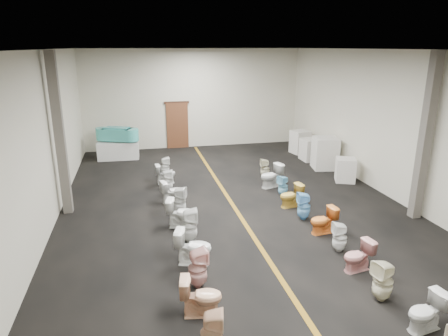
{
  "coord_description": "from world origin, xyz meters",
  "views": [
    {
      "loc": [
        -2.72,
        -10.38,
        4.58
      ],
      "look_at": [
        -0.15,
        1.0,
        1.01
      ],
      "focal_mm": 32.0,
      "sensor_mm": 36.0,
      "label": 1
    }
  ],
  "objects": [
    {
      "name": "floor",
      "position": [
        0.0,
        0.0,
        0.0
      ],
      "size": [
        16.0,
        16.0,
        0.0
      ],
      "primitive_type": "plane",
      "color": "black",
      "rests_on": "ground"
    },
    {
      "name": "ceiling",
      "position": [
        0.0,
        0.0,
        4.5
      ],
      "size": [
        16.0,
        16.0,
        0.0
      ],
      "primitive_type": "plane",
      "rotation": [
        3.14,
        0.0,
        0.0
      ],
      "color": "black",
      "rests_on": "ground"
    },
    {
      "name": "wall_back",
      "position": [
        0.0,
        8.0,
        2.25
      ],
      "size": [
        10.0,
        0.0,
        10.0
      ],
      "primitive_type": "plane",
      "rotation": [
        1.57,
        0.0,
        0.0
      ],
      "color": "beige",
      "rests_on": "ground"
    },
    {
      "name": "wall_left",
      "position": [
        -5.0,
        0.0,
        2.25
      ],
      "size": [
        0.0,
        16.0,
        16.0
      ],
      "primitive_type": "plane",
      "rotation": [
        1.57,
        0.0,
        1.57
      ],
      "color": "beige",
      "rests_on": "ground"
    },
    {
      "name": "wall_right",
      "position": [
        5.0,
        0.0,
        2.25
      ],
      "size": [
        0.0,
        16.0,
        16.0
      ],
      "primitive_type": "plane",
      "rotation": [
        1.57,
        0.0,
        -1.57
      ],
      "color": "beige",
      "rests_on": "ground"
    },
    {
      "name": "aisle_stripe",
      "position": [
        0.0,
        0.0,
        0.0
      ],
      "size": [
        0.12,
        15.6,
        0.01
      ],
      "primitive_type": "cube",
      "color": "brown",
      "rests_on": "floor"
    },
    {
      "name": "back_door",
      "position": [
        -0.8,
        7.94,
        1.05
      ],
      "size": [
        1.0,
        0.1,
        2.1
      ],
      "primitive_type": "cube",
      "color": "#562D19",
      "rests_on": "floor"
    },
    {
      "name": "door_frame",
      "position": [
        -0.8,
        7.95,
        2.12
      ],
      "size": [
        1.15,
        0.08,
        0.1
      ],
      "primitive_type": "cube",
      "color": "#331C11",
      "rests_on": "back_door"
    },
    {
      "name": "column_left",
      "position": [
        -4.75,
        1.0,
        2.25
      ],
      "size": [
        0.25,
        0.25,
        4.5
      ],
      "primitive_type": "cube",
      "color": "#59544C",
      "rests_on": "floor"
    },
    {
      "name": "column_right",
      "position": [
        4.75,
        -1.5,
        2.25
      ],
      "size": [
        0.25,
        0.25,
        4.5
      ],
      "primitive_type": "cube",
      "color": "#59544C",
      "rests_on": "floor"
    },
    {
      "name": "display_table",
      "position": [
        -3.48,
        6.59,
        0.37
      ],
      "size": [
        1.71,
        0.9,
        0.75
      ],
      "primitive_type": "cube",
      "rotation": [
        0.0,
        0.0,
        -0.04
      ],
      "color": "silver",
      "rests_on": "floor"
    },
    {
      "name": "bathtub",
      "position": [
        -3.48,
        6.59,
        1.07
      ],
      "size": [
        1.76,
        1.14,
        0.55
      ],
      "rotation": [
        0.0,
        0.0,
        -0.41
      ],
      "color": "teal",
      "rests_on": "display_table"
    },
    {
      "name": "appliance_crate_a",
      "position": [
        4.4,
        1.73,
        0.42
      ],
      "size": [
        0.84,
        0.84,
        0.83
      ],
      "primitive_type": "cube",
      "rotation": [
        0.0,
        0.0,
        -0.39
      ],
      "color": "silver",
      "rests_on": "floor"
    },
    {
      "name": "appliance_crate_b",
      "position": [
        4.4,
        3.34,
        0.61
      ],
      "size": [
        1.04,
        1.04,
        1.23
      ],
      "primitive_type": "cube",
      "rotation": [
        0.0,
        0.0,
        -0.18
      ],
      "color": "silver",
      "rests_on": "floor"
    },
    {
      "name": "appliance_crate_c",
      "position": [
        4.4,
        4.56,
        0.45
      ],
      "size": [
        0.82,
        0.82,
        0.9
      ],
      "primitive_type": "cube",
      "rotation": [
        0.0,
        0.0,
        0.04
      ],
      "color": "beige",
      "rests_on": "floor"
    },
    {
      "name": "appliance_crate_d",
      "position": [
        4.4,
        5.74,
        0.51
      ],
      "size": [
        0.84,
        0.84,
        1.01
      ],
      "primitive_type": "cube",
      "rotation": [
        0.0,
        0.0,
        0.21
      ],
      "color": "silver",
      "rests_on": "floor"
    },
    {
      "name": "toilet_left_1",
      "position": [
        -1.78,
        -5.39,
        0.39
      ],
      "size": [
        0.42,
        0.41,
        0.77
      ],
      "primitive_type": "imported",
      "rotation": [
        0.0,
        0.0,
        1.37
      ],
      "color": "#DDAC89",
      "rests_on": "floor"
    },
    {
      "name": "toilet_left_2",
      "position": [
        -1.78,
        -4.41,
        0.37
      ],
      "size": [
        0.8,
        0.55,
        0.75
      ],
      "primitive_type": "imported",
      "rotation": [
        0.0,
        0.0,
        1.38
      ],
      "color": "#F2B78E",
      "rests_on": "floor"
    },
    {
      "name": "toilet_left_3",
      "position": [
        -1.71,
        -3.55,
        0.41
      ],
      "size": [
        0.43,
        0.42,
        0.83
      ],
      "primitive_type": "imported",
      "rotation": [
        0.0,
        0.0,
        1.71
      ],
      "color": "#DBA39C",
      "rests_on": "floor"
    },
    {
      "name": "toilet_left_4",
      "position": [
        -1.65,
        -2.64,
        0.4
      ],
      "size": [
        0.88,
        0.67,
        0.8
      ],
      "primitive_type": "imported",
      "rotation": [
        0.0,
        0.0,
        1.26
      ],
      "color": "white",
      "rests_on": "floor"
    },
    {
      "name": "toilet_left_5",
      "position": [
        -1.6,
        -1.63,
        0.43
      ],
      "size": [
        0.42,
        0.41,
        0.86
      ],
      "primitive_type": "imported",
      "rotation": [
        0.0,
        0.0,
        1.5
      ],
      "color": "silver",
      "rests_on": "floor"
    },
    {
      "name": "toilet_left_6",
      "position": [
        -1.68,
        -0.73,
        0.39
      ],
      "size": [
        0.86,
        0.62,
        0.78
      ],
      "primitive_type": "imported",
      "rotation": [
        0.0,
        0.0,
        1.31
      ],
      "color": "white",
      "rests_on": "floor"
    },
    {
      "name": "toilet_left_7",
      "position": [
        -1.64,
        0.11,
        0.4
      ],
      "size": [
        0.48,
        0.47,
        0.81
      ],
      "primitive_type": "imported",
      "rotation": [
        0.0,
        0.0,
        1.2
      ],
      "color": "silver",
      "rests_on": "floor"
    },
    {
      "name": "toilet_left_8",
      "position": [
        -1.74,
        1.03,
        0.36
      ],
      "size": [
        0.78,
        0.56,
        0.72
      ],
      "primitive_type": "imported",
      "rotation": [
        0.0,
        0.0,
        1.8
      ],
      "color": "white",
      "rests_on": "floor"
    },
    {
      "name": "toilet_left_9",
      "position": [
        -1.8,
        2.05,
        0.37
      ],
      "size": [
        0.38,
        0.37,
        0.74
      ],
      "primitive_type": "imported",
      "rotation": [
        0.0,
        0.0,
        1.44
      ],
      "color": "white",
      "rests_on": "floor"
    },
    {
      "name": "toilet_left_10",
      "position": [
        -1.8,
        2.91,
        0.35
      ],
      "size": [
        0.7,
        0.42,
        0.69
      ],
      "primitive_type": "imported",
      "rotation": [
        0.0,
        0.0,
        1.62
      ],
      "color": "silver",
      "rests_on": "floor"
    },
    {
      "name": "toilet_left_11",
      "position": [
        -1.74,
        3.77,
        0.35
      ],
      "size": [
        0.34,
        0.33,
        0.7
      ],
      "primitive_type": "imported",
      "rotation": [
        0.0,
        0.0,
        1.63
      ],
      "color": "white",
      "rests_on": "floor"
    },
    {
      "name": "toilet_right_1",
      "position": [
        1.81,
        -5.63,
        0.35
      ],
      "size": [
        0.73,
        0.49,
        0.69
      ],
      "primitive_type": "imported",
      "rotation": [
        0.0,
        0.0,
        -1.41
      ],
      "color": "silver",
      "rests_on": "floor"
    },
    {
      "name": "toilet_right_2",
      "position": [
        1.59,
        -4.73,
        0.41
      ],
      "size": [
        0.44,
        0.44,
        0.82
      ],
      "primitive_type": "imported",
      "rotation": [
        0.0,
        0.0,
        -1.37
      ],
      "color": "beige",
      "rests_on": "floor"
    },
    {
      "name": "toilet_right_3",
      "position": [
        1.7,
        -3.69,
        0.34
      ],
      "size": [
        0.72,
        0.49,
        0.68
      ],
      "primitive_type": "imported",
      "rotation": [
        0.0,
        0.0,
        -1.4
      ],
      "color": "#D68F8D",
      "rests_on": "floor"
    },
    {
      "name": "toilet_right_4",
      "position": [
        1.72,
        -2.85,
        0.36
      ],
      "size": [
        0.37,
        0.37,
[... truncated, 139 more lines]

